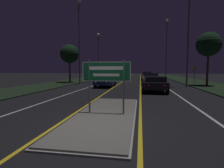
# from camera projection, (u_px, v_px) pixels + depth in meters

# --- Properties ---
(ground_plane) EXTENTS (160.00, 160.00, 0.00)m
(ground_plane) POSITION_uv_depth(u_px,v_px,m) (98.00, 126.00, 5.92)
(ground_plane) COLOR black
(median_island) EXTENTS (2.47, 7.20, 0.10)m
(median_island) POSITION_uv_depth(u_px,v_px,m) (106.00, 114.00, 7.40)
(median_island) COLOR #999993
(median_island) RESTS_ON ground_plane
(verge_left) EXTENTS (5.00, 100.00, 0.08)m
(verge_left) POSITION_uv_depth(u_px,v_px,m) (69.00, 82.00, 27.11)
(verge_left) COLOR black
(verge_left) RESTS_ON ground_plane
(verge_right) EXTENTS (5.00, 100.00, 0.08)m
(verge_right) POSITION_uv_depth(u_px,v_px,m) (200.00, 83.00, 24.07)
(verge_right) COLOR black
(verge_right) RESTS_ON ground_plane
(centre_line_yellow_left) EXTENTS (0.12, 70.00, 0.01)m
(centre_line_yellow_left) POSITION_uv_depth(u_px,v_px,m) (124.00, 80.00, 30.74)
(centre_line_yellow_left) COLOR gold
(centre_line_yellow_left) RESTS_ON ground_plane
(centre_line_yellow_right) EXTENTS (0.12, 70.00, 0.01)m
(centre_line_yellow_right) POSITION_uv_depth(u_px,v_px,m) (140.00, 81.00, 30.28)
(centre_line_yellow_right) COLOR gold
(centre_line_yellow_right) RESTS_ON ground_plane
(lane_line_white_left) EXTENTS (0.12, 70.00, 0.01)m
(lane_line_white_left) POSITION_uv_depth(u_px,v_px,m) (109.00, 80.00, 31.18)
(lane_line_white_left) COLOR silver
(lane_line_white_left) RESTS_ON ground_plane
(lane_line_white_right) EXTENTS (0.12, 70.00, 0.01)m
(lane_line_white_right) POSITION_uv_depth(u_px,v_px,m) (157.00, 81.00, 29.84)
(lane_line_white_right) COLOR silver
(lane_line_white_right) RESTS_ON ground_plane
(edge_line_white_left) EXTENTS (0.10, 70.00, 0.01)m
(edge_line_white_left) POSITION_uv_depth(u_px,v_px,m) (92.00, 80.00, 31.66)
(edge_line_white_left) COLOR silver
(edge_line_white_left) RESTS_ON ground_plane
(edge_line_white_right) EXTENTS (0.10, 70.00, 0.01)m
(edge_line_white_right) POSITION_uv_depth(u_px,v_px,m) (175.00, 81.00, 29.36)
(edge_line_white_right) COLOR silver
(edge_line_white_right) RESTS_ON ground_plane
(highway_sign) EXTENTS (2.03, 0.07, 2.24)m
(highway_sign) POSITION_uv_depth(u_px,v_px,m) (106.00, 75.00, 7.26)
(highway_sign) COLOR #56565B
(highway_sign) RESTS_ON median_island
(streetlight_left_near) EXTENTS (0.60, 0.60, 11.04)m
(streetlight_left_near) POSITION_uv_depth(u_px,v_px,m) (79.00, 28.00, 22.75)
(streetlight_left_near) COLOR #56565B
(streetlight_left_near) RESTS_ON ground_plane
(streetlight_left_far) EXTENTS (0.56, 0.56, 8.83)m
(streetlight_left_far) POSITION_uv_depth(u_px,v_px,m) (98.00, 49.00, 33.41)
(streetlight_left_far) COLOR #56565B
(streetlight_left_far) RESTS_ON ground_plane
(streetlight_right_near) EXTENTS (0.64, 0.64, 11.12)m
(streetlight_right_near) POSITION_uv_depth(u_px,v_px,m) (189.00, 16.00, 18.73)
(streetlight_right_near) COLOR #56565B
(streetlight_right_near) RESTS_ON ground_plane
(streetlight_right_far) EXTENTS (0.53, 0.53, 11.29)m
(streetlight_right_far) POSITION_uv_depth(u_px,v_px,m) (167.00, 42.00, 32.96)
(streetlight_right_far) COLOR #56565B
(streetlight_right_far) RESTS_ON ground_plane
(car_receding_0) EXTENTS (2.02, 4.11, 1.33)m
(car_receding_0) POSITION_uv_depth(u_px,v_px,m) (155.00, 83.00, 15.04)
(car_receding_0) COLOR black
(car_receding_0) RESTS_ON ground_plane
(car_receding_1) EXTENTS (2.01, 4.82, 1.50)m
(car_receding_1) POSITION_uv_depth(u_px,v_px,m) (150.00, 79.00, 22.03)
(car_receding_1) COLOR silver
(car_receding_1) RESTS_ON ground_plane
(car_receding_2) EXTENTS (1.91, 4.59, 1.54)m
(car_receding_2) POSITION_uv_depth(u_px,v_px,m) (147.00, 76.00, 32.40)
(car_receding_2) COLOR #4C514C
(car_receding_2) RESTS_ON ground_plane
(car_approaching_0) EXTENTS (1.90, 4.69, 1.38)m
(car_approaching_0) POSITION_uv_depth(u_px,v_px,m) (106.00, 80.00, 19.64)
(car_approaching_0) COLOR navy
(car_approaching_0) RESTS_ON ground_plane
(car_approaching_1) EXTENTS (2.00, 4.66, 1.37)m
(car_approaching_1) POSITION_uv_depth(u_px,v_px,m) (99.00, 76.00, 30.65)
(car_approaching_1) COLOR black
(car_approaching_1) RESTS_ON ground_plane
(car_approaching_2) EXTENTS (1.93, 4.35, 1.40)m
(car_approaching_2) POSITION_uv_depth(u_px,v_px,m) (126.00, 74.00, 43.99)
(car_approaching_2) COLOR silver
(car_approaching_2) RESTS_ON ground_plane
(warning_sign) EXTENTS (0.60, 0.06, 2.33)m
(warning_sign) POSITION_uv_depth(u_px,v_px,m) (194.00, 73.00, 22.56)
(warning_sign) COLOR #56565B
(warning_sign) RESTS_ON verge_right
(roadside_palm_left) EXTENTS (2.68, 2.68, 5.46)m
(roadside_palm_left) POSITION_uv_depth(u_px,v_px,m) (69.00, 54.00, 25.21)
(roadside_palm_left) COLOR #4C3823
(roadside_palm_left) RESTS_ON verge_left
(roadside_palm_right) EXTENTS (2.74, 2.74, 6.09)m
(roadside_palm_right) POSITION_uv_depth(u_px,v_px,m) (209.00, 45.00, 19.91)
(roadside_palm_right) COLOR #4C3823
(roadside_palm_right) RESTS_ON verge_right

